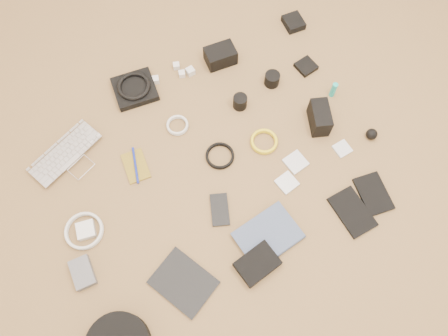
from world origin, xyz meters
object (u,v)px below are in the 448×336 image
laptop (73,160)px  tablet (183,282)px  dslr_camera (220,56)px  phone (220,210)px  paperback (282,254)px

laptop → tablet: 0.68m
dslr_camera → phone: dslr_camera is taller
tablet → phone: (0.25, 0.17, 0.00)m
laptop → dslr_camera: dslr_camera is taller
laptop → paperback: laptop is taller
dslr_camera → laptop: bearing=-162.6°
dslr_camera → tablet: (-0.61, -0.78, -0.03)m
tablet → paperback: bearing=-36.9°
laptop → dslr_camera: (0.77, 0.13, 0.03)m
paperback → tablet: bearing=71.1°
laptop → tablet: size_ratio=1.42×
tablet → paperback: paperback is taller
laptop → paperback: size_ratio=1.33×
laptop → dslr_camera: 0.78m
paperback → phone: bearing=18.3°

